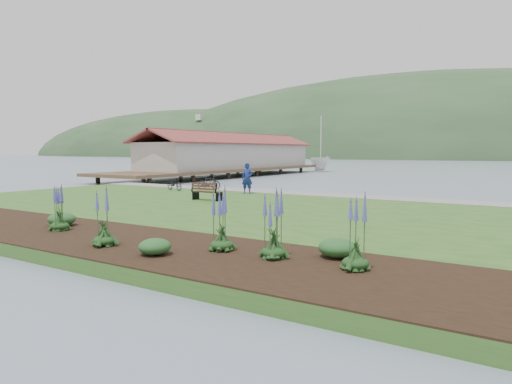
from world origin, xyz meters
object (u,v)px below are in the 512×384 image
at_px(bicycle_a, 175,184).
at_px(sailboat, 320,171).
at_px(park_bench, 206,191).
at_px(person, 247,176).

xyz_separation_m(bicycle_a, sailboat, (-7.49, 41.00, -0.86)).
xyz_separation_m(park_bench, sailboat, (-13.39, 44.90, -0.91)).
height_order(bicycle_a, sailboat, sailboat).
relative_size(park_bench, person, 0.73).
distance_m(person, sailboat, 42.45).
distance_m(park_bench, person, 4.61).
distance_m(person, bicycle_a, 5.70).
bearing_deg(bicycle_a, person, -68.24).
bearing_deg(person, park_bench, -105.69).
distance_m(park_bench, bicycle_a, 7.07).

